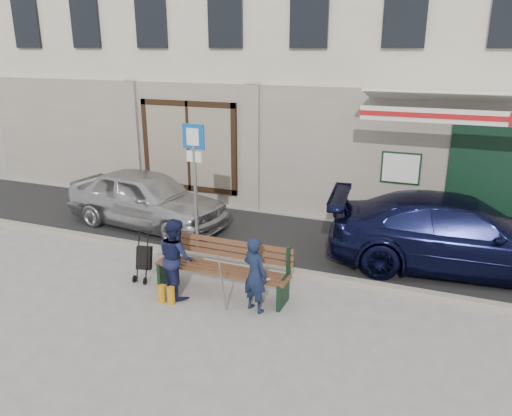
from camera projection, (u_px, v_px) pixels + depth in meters
The scene contains 11 objects.
ground at pixel (217, 303), 8.35m from camera, with size 80.00×80.00×0.00m, color #9E9991.
asphalt_lane at pixel (279, 239), 11.08m from camera, with size 60.00×3.20×0.01m, color #282828.
curb at pixel (251, 265), 9.65m from camera, with size 60.00×0.18×0.12m, color #9E9384.
building at pixel (344, 14), 14.26m from camera, with size 20.00×8.27×10.00m.
car_silver at pixel (146, 199), 11.74m from camera, with size 1.60×3.99×1.36m, color #BBBBC0.
car_navy at pixel (459, 234), 9.42m from camera, with size 1.98×4.87×1.41m, color black.
parking_sign at pixel (195, 168), 9.90m from camera, with size 0.49×0.09×2.66m.
bench at pixel (219, 268), 8.57m from camera, with size 2.40×1.17×0.98m.
man at pixel (255, 275), 7.93m from camera, with size 0.46×0.30×1.26m, color #131C36.
woman at pixel (176, 257), 8.44m from camera, with size 0.67×0.52×1.37m, color #15193A.
stroller at pixel (144, 259), 9.07m from camera, with size 0.31×0.41×0.92m.
Camera 1 is at (3.41, -6.65, 4.09)m, focal length 35.00 mm.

